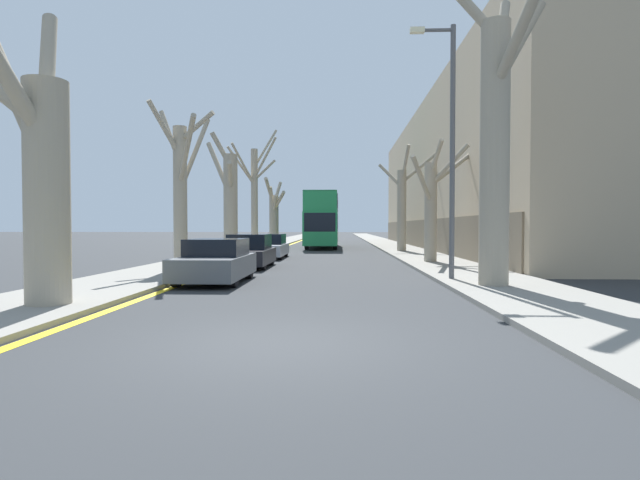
{
  "coord_description": "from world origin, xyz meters",
  "views": [
    {
      "loc": [
        0.97,
        -7.23,
        1.73
      ],
      "look_at": [
        -0.43,
        27.85,
        0.78
      ],
      "focal_mm": 28.0,
      "sensor_mm": 36.0,
      "label": 1
    }
  ],
  "objects_px": {
    "street_tree_left_1": "(181,186)",
    "parked_car_0": "(216,262)",
    "double_decker_bus": "(323,218)",
    "street_tree_left_3": "(255,192)",
    "street_tree_right_2": "(402,205)",
    "street_tree_right_0": "(496,135)",
    "street_tree_left_0": "(39,169)",
    "street_tree_left_4": "(274,215)",
    "street_tree_left_2": "(229,200)",
    "street_tree_right_1": "(432,203)",
    "parked_car_1": "(249,252)",
    "parked_car_2": "(270,247)",
    "lamp_post": "(449,139)"
  },
  "relations": [
    {
      "from": "street_tree_left_3",
      "to": "street_tree_left_4",
      "type": "bearing_deg",
      "value": 88.28
    },
    {
      "from": "street_tree_left_4",
      "to": "parked_car_1",
      "type": "distance_m",
      "value": 23.66
    },
    {
      "from": "street_tree_left_2",
      "to": "double_decker_bus",
      "type": "distance_m",
      "value": 14.21
    },
    {
      "from": "street_tree_left_0",
      "to": "street_tree_left_1",
      "type": "height_order",
      "value": "street_tree_left_0"
    },
    {
      "from": "street_tree_right_1",
      "to": "street_tree_right_0",
      "type": "bearing_deg",
      "value": -90.03
    },
    {
      "from": "street_tree_left_4",
      "to": "double_decker_bus",
      "type": "xyz_separation_m",
      "value": [
        4.47,
        -3.67,
        -0.36
      ]
    },
    {
      "from": "street_tree_right_2",
      "to": "double_decker_bus",
      "type": "xyz_separation_m",
      "value": [
        -5.59,
        7.25,
        -0.72
      ]
    },
    {
      "from": "street_tree_right_2",
      "to": "parked_car_0",
      "type": "relative_size",
      "value": 1.74
    },
    {
      "from": "street_tree_left_0",
      "to": "street_tree_right_1",
      "type": "bearing_deg",
      "value": 51.45
    },
    {
      "from": "street_tree_right_0",
      "to": "street_tree_left_4",
      "type": "bearing_deg",
      "value": 108.36
    },
    {
      "from": "street_tree_right_0",
      "to": "street_tree_right_2",
      "type": "xyz_separation_m",
      "value": [
        -0.08,
        19.64,
        -1.06
      ]
    },
    {
      "from": "street_tree_right_1",
      "to": "parked_car_1",
      "type": "height_order",
      "value": "street_tree_right_1"
    },
    {
      "from": "street_tree_left_1",
      "to": "street_tree_right_1",
      "type": "xyz_separation_m",
      "value": [
        10.33,
        4.34,
        -0.43
      ]
    },
    {
      "from": "double_decker_bus",
      "to": "street_tree_left_3",
      "type": "bearing_deg",
      "value": -133.58
    },
    {
      "from": "street_tree_right_2",
      "to": "street_tree_right_0",
      "type": "bearing_deg",
      "value": -89.76
    },
    {
      "from": "street_tree_left_1",
      "to": "parked_car_0",
      "type": "xyz_separation_m",
      "value": [
        2.23,
        -3.57,
        -2.63
      ]
    },
    {
      "from": "street_tree_left_2",
      "to": "parked_car_1",
      "type": "distance_m",
      "value": 7.24
    },
    {
      "from": "street_tree_left_3",
      "to": "parked_car_1",
      "type": "xyz_separation_m",
      "value": [
        2.3,
        -14.83,
        -3.59
      ]
    },
    {
      "from": "street_tree_left_1",
      "to": "parked_car_1",
      "type": "distance_m",
      "value": 4.02
    },
    {
      "from": "street_tree_right_2",
      "to": "parked_car_1",
      "type": "relative_size",
      "value": 1.74
    },
    {
      "from": "street_tree_left_4",
      "to": "parked_car_0",
      "type": "xyz_separation_m",
      "value": [
        2.04,
        -29.14,
        -2.17
      ]
    },
    {
      "from": "parked_car_0",
      "to": "street_tree_left_1",
      "type": "bearing_deg",
      "value": 121.98
    },
    {
      "from": "street_tree_left_3",
      "to": "street_tree_right_1",
      "type": "xyz_separation_m",
      "value": [
        10.41,
        -12.58,
        -1.4
      ]
    },
    {
      "from": "street_tree_left_0",
      "to": "street_tree_left_2",
      "type": "relative_size",
      "value": 0.94
    },
    {
      "from": "street_tree_right_0",
      "to": "street_tree_left_3",
      "type": "bearing_deg",
      "value": 115.39
    },
    {
      "from": "street_tree_right_1",
      "to": "parked_car_0",
      "type": "bearing_deg",
      "value": -135.68
    },
    {
      "from": "street_tree_right_0",
      "to": "parked_car_0",
      "type": "xyz_separation_m",
      "value": [
        -8.1,
        1.42,
        -3.58
      ]
    },
    {
      "from": "street_tree_left_0",
      "to": "parked_car_2",
      "type": "xyz_separation_m",
      "value": [
        2.36,
        17.1,
        -2.3
      ]
    },
    {
      "from": "street_tree_right_1",
      "to": "lamp_post",
      "type": "bearing_deg",
      "value": -96.65
    },
    {
      "from": "street_tree_left_1",
      "to": "parked_car_1",
      "type": "height_order",
      "value": "street_tree_left_1"
    },
    {
      "from": "street_tree_left_1",
      "to": "double_decker_bus",
      "type": "xyz_separation_m",
      "value": [
        4.65,
        21.89,
        -0.82
      ]
    },
    {
      "from": "street_tree_left_2",
      "to": "parked_car_2",
      "type": "relative_size",
      "value": 1.55
    },
    {
      "from": "street_tree_left_1",
      "to": "parked_car_1",
      "type": "bearing_deg",
      "value": 43.21
    },
    {
      "from": "street_tree_left_3",
      "to": "street_tree_left_4",
      "type": "distance_m",
      "value": 8.76
    },
    {
      "from": "street_tree_right_2",
      "to": "parked_car_2",
      "type": "distance_m",
      "value": 10.53
    },
    {
      "from": "lamp_post",
      "to": "street_tree_left_3",
      "type": "bearing_deg",
      "value": 115.27
    },
    {
      "from": "street_tree_left_0",
      "to": "street_tree_left_1",
      "type": "relative_size",
      "value": 1.02
    },
    {
      "from": "parked_car_0",
      "to": "parked_car_1",
      "type": "xyz_separation_m",
      "value": [
        0.0,
        5.67,
        0.02
      ]
    },
    {
      "from": "street_tree_right_0",
      "to": "parked_car_1",
      "type": "relative_size",
      "value": 2.2
    },
    {
      "from": "street_tree_right_2",
      "to": "street_tree_left_2",
      "type": "bearing_deg",
      "value": -149.1
    },
    {
      "from": "street_tree_left_0",
      "to": "street_tree_left_1",
      "type": "xyz_separation_m",
      "value": [
        0.13,
        8.79,
        0.34
      ]
    },
    {
      "from": "street_tree_left_1",
      "to": "street_tree_left_2",
      "type": "xyz_separation_m",
      "value": [
        -0.03,
        8.49,
        -0.09
      ]
    },
    {
      "from": "street_tree_left_1",
      "to": "parked_car_2",
      "type": "bearing_deg",
      "value": 74.97
    },
    {
      "from": "street_tree_left_0",
      "to": "street_tree_left_4",
      "type": "bearing_deg",
      "value": 89.47
    },
    {
      "from": "street_tree_right_2",
      "to": "lamp_post",
      "type": "height_order",
      "value": "lamp_post"
    },
    {
      "from": "street_tree_left_3",
      "to": "street_tree_right_0",
      "type": "height_order",
      "value": "street_tree_left_3"
    },
    {
      "from": "street_tree_left_2",
      "to": "double_decker_bus",
      "type": "bearing_deg",
      "value": 70.73
    },
    {
      "from": "street_tree_left_0",
      "to": "parked_car_0",
      "type": "bearing_deg",
      "value": 65.65
    },
    {
      "from": "street_tree_left_0",
      "to": "street_tree_left_4",
      "type": "height_order",
      "value": "street_tree_left_0"
    },
    {
      "from": "parked_car_2",
      "to": "lamp_post",
      "type": "xyz_separation_m",
      "value": [
        7.22,
        -11.56,
        3.79
      ]
    }
  ]
}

